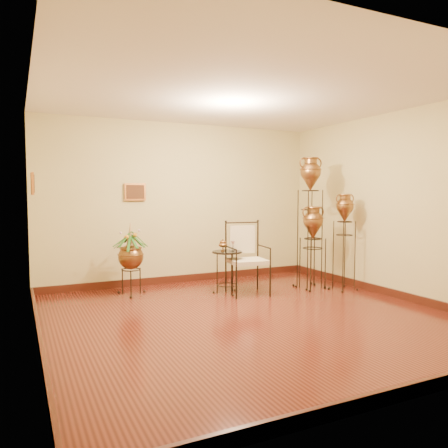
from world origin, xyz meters
name	(u,v)px	position (x,y,z in m)	size (l,w,h in m)	color
ground	(250,317)	(0.00, 0.00, 0.00)	(5.00, 5.00, 0.00)	maroon
room_shell	(250,181)	(-0.01, 0.01, 1.73)	(5.02, 5.02, 2.81)	beige
amphora_tall	(310,221)	(1.75, 1.12, 1.12)	(0.53, 0.53, 2.19)	black
amphora_mid	(344,241)	(2.15, 0.73, 0.80)	(0.36, 0.36, 1.59)	black
amphora_short	(313,247)	(1.74, 1.02, 0.69)	(0.50, 0.50, 1.39)	black
planter_urn	(131,254)	(-1.08, 1.87, 0.64)	(0.79, 0.79, 1.15)	black
armchair	(248,258)	(0.57, 1.13, 0.57)	(0.71, 0.67, 1.13)	black
side_table	(227,271)	(0.31, 1.30, 0.35)	(0.58, 0.58, 0.85)	black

